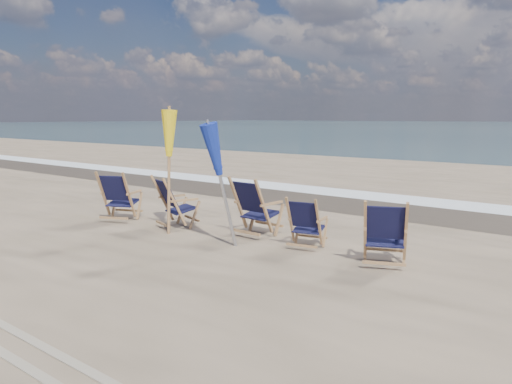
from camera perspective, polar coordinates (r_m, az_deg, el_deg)
surf_foam at (r=13.98m, az=15.69°, el=-0.70°), size 200.00×1.40×0.01m
wet_sand_strip at (r=12.62m, az=13.05°, el=-1.58°), size 200.00×2.60×0.00m
beach_chair_0 at (r=10.63m, az=-14.30°, el=-0.57°), size 0.94×0.99×1.08m
beach_chair_1 at (r=9.64m, az=-9.29°, el=-1.42°), size 0.88×0.93×1.05m
beach_chair_2 at (r=8.87m, az=0.89°, el=-1.96°), size 0.75×0.83×1.12m
beach_chair_3 at (r=8.19m, az=7.17°, el=-3.72°), size 0.70×0.75×0.89m
beach_chair_4 at (r=7.46m, az=16.75°, el=-4.73°), size 0.89×0.93×1.02m
umbrella_yellow at (r=9.36m, az=-10.03°, el=5.86°), size 0.30×0.30×2.29m
umbrella_blue at (r=8.17m, az=-3.78°, el=4.44°), size 0.30×0.30×2.11m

